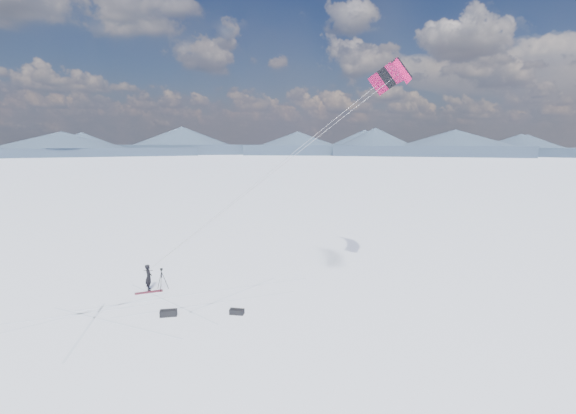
{
  "coord_description": "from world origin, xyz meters",
  "views": [
    {
      "loc": [
        8.26,
        -22.47,
        8.94
      ],
      "look_at": [
        7.46,
        2.49,
        5.14
      ],
      "focal_mm": 26.0,
      "sensor_mm": 36.0,
      "label": 1
    }
  ],
  "objects_px": {
    "snowboard": "(149,292)",
    "gear_bag_a": "(168,313)",
    "snowkiter": "(149,290)",
    "tripod": "(162,276)",
    "gear_bag_b": "(237,311)"
  },
  "relations": [
    {
      "from": "snowkiter",
      "to": "gear_bag_b",
      "type": "xyz_separation_m",
      "value": [
        5.98,
        -3.49,
        0.15
      ]
    },
    {
      "from": "snowkiter",
      "to": "gear_bag_b",
      "type": "distance_m",
      "value": 6.93
    },
    {
      "from": "snowboard",
      "to": "gear_bag_a",
      "type": "distance_m",
      "value": 4.12
    },
    {
      "from": "snowkiter",
      "to": "snowboard",
      "type": "height_order",
      "value": "snowkiter"
    },
    {
      "from": "snowkiter",
      "to": "snowboard",
      "type": "relative_size",
      "value": 1.01
    },
    {
      "from": "snowboard",
      "to": "tripod",
      "type": "xyz_separation_m",
      "value": [
        0.66,
        0.5,
        0.87
      ]
    },
    {
      "from": "snowboard",
      "to": "gear_bag_b",
      "type": "bearing_deg",
      "value": -51.66
    },
    {
      "from": "snowkiter",
      "to": "tripod",
      "type": "bearing_deg",
      "value": -104.01
    },
    {
      "from": "snowboard",
      "to": "snowkiter",
      "type": "bearing_deg",
      "value": 83.31
    },
    {
      "from": "tripod",
      "to": "snowkiter",
      "type": "bearing_deg",
      "value": 152.96
    },
    {
      "from": "snowboard",
      "to": "tripod",
      "type": "relative_size",
      "value": 1.17
    },
    {
      "from": "snowkiter",
      "to": "tripod",
      "type": "relative_size",
      "value": 1.18
    },
    {
      "from": "gear_bag_a",
      "to": "gear_bag_b",
      "type": "height_order",
      "value": "gear_bag_a"
    },
    {
      "from": "snowkiter",
      "to": "gear_bag_a",
      "type": "distance_m",
      "value": 4.55
    },
    {
      "from": "snowboard",
      "to": "gear_bag_a",
      "type": "xyz_separation_m",
      "value": [
        2.3,
        -3.42,
        0.15
      ]
    }
  ]
}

